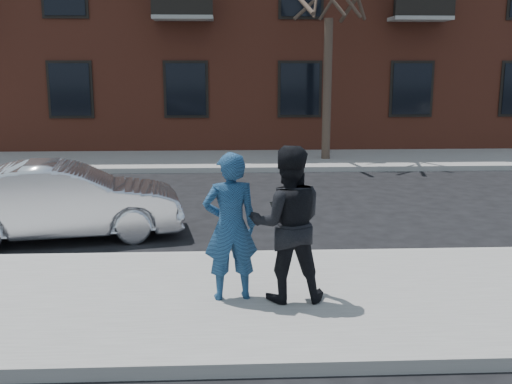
{
  "coord_description": "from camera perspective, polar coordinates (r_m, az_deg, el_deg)",
  "views": [
    {
      "loc": [
        1.48,
        -7.26,
        2.94
      ],
      "look_at": [
        1.84,
        0.4,
        1.33
      ],
      "focal_mm": 42.0,
      "sensor_mm": 36.0,
      "label": 1
    }
  ],
  "objects": [
    {
      "name": "man_hoodie",
      "position": [
        7.2,
        -2.45,
        -3.31
      ],
      "size": [
        0.72,
        0.54,
        1.81
      ],
      "rotation": [
        0.0,
        0.0,
        3.29
      ],
      "color": "#224F7F",
      "rests_on": "near_sidewalk"
    },
    {
      "name": "near_curb",
      "position": [
        9.38,
        -11.71,
        -6.18
      ],
      "size": [
        50.0,
        0.1,
        0.15
      ],
      "primitive_type": "cube",
      "color": "#999691",
      "rests_on": "ground"
    },
    {
      "name": "near_sidewalk",
      "position": [
        7.71,
        -13.79,
        -10.29
      ],
      "size": [
        50.0,
        3.5,
        0.15
      ],
      "primitive_type": "cube",
      "color": "gray",
      "rests_on": "ground"
    },
    {
      "name": "man_peacoat",
      "position": [
        7.17,
        3.02,
        -3.05
      ],
      "size": [
        0.93,
        0.73,
        1.89
      ],
      "rotation": [
        0.0,
        0.0,
        3.16
      ],
      "color": "black",
      "rests_on": "near_sidewalk"
    },
    {
      "name": "far_curb",
      "position": [
        17.02,
        -7.65,
        2.05
      ],
      "size": [
        50.0,
        0.1,
        0.15
      ],
      "primitive_type": "cube",
      "color": "#999691",
      "rests_on": "ground"
    },
    {
      "name": "silver_sedan",
      "position": [
        10.86,
        -17.82,
        -0.82
      ],
      "size": [
        4.2,
        2.06,
        1.33
      ],
      "primitive_type": "imported",
      "rotation": [
        0.0,
        0.0,
        1.74
      ],
      "color": "silver",
      "rests_on": "ground"
    },
    {
      "name": "ground",
      "position": [
        7.97,
        -13.42,
        -10.12
      ],
      "size": [
        100.0,
        100.0,
        0.0
      ],
      "primitive_type": "plane",
      "color": "black",
      "rests_on": "ground"
    },
    {
      "name": "far_sidewalk",
      "position": [
        18.79,
        -7.19,
        2.98
      ],
      "size": [
        50.0,
        3.5,
        0.15
      ],
      "primitive_type": "cube",
      "color": "gray",
      "rests_on": "ground"
    }
  ]
}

